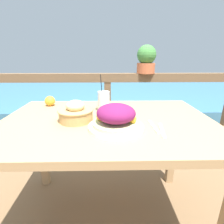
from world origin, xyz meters
TOP-DOWN VIEW (x-y plane):
  - ground_plane at (0.00, 0.00)m, footprint 12.00×12.00m
  - patio_table at (0.00, 0.00)m, footprint 1.28×0.88m
  - railing_fence at (0.00, 0.87)m, footprint 2.80×0.08m
  - sea_backdrop at (0.00, 3.37)m, footprint 12.00×4.00m
  - salad_plate at (0.05, -0.14)m, footprint 0.29×0.29m
  - drink_glass at (-0.02, 0.16)m, footprint 0.08×0.08m
  - bread_basket at (-0.18, -0.02)m, footprint 0.21×0.21m
  - potted_plant at (0.40, 0.87)m, footprint 0.19×0.19m
  - fork at (0.25, -0.12)m, footprint 0.03×0.18m
  - knife at (0.28, -0.17)m, footprint 0.04×0.18m
  - orange_near_basket at (-0.44, 0.31)m, footprint 0.08×0.08m

SIDE VIEW (x-z plane):
  - ground_plane at x=0.00m, z-range 0.00..0.00m
  - sea_backdrop at x=0.00m, z-range 0.00..0.35m
  - patio_table at x=0.00m, z-range 0.29..1.07m
  - railing_fence at x=0.00m, z-range 0.25..1.21m
  - fork at x=0.25m, z-range 0.78..0.78m
  - knife at x=0.28m, z-range 0.78..0.78m
  - orange_near_basket at x=-0.44m, z-range 0.78..0.85m
  - bread_basket at x=-0.18m, z-range 0.76..0.89m
  - salad_plate at x=0.05m, z-range 0.77..0.90m
  - drink_glass at x=-0.02m, z-range 0.72..0.97m
  - potted_plant at x=0.40m, z-range 0.96..1.24m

